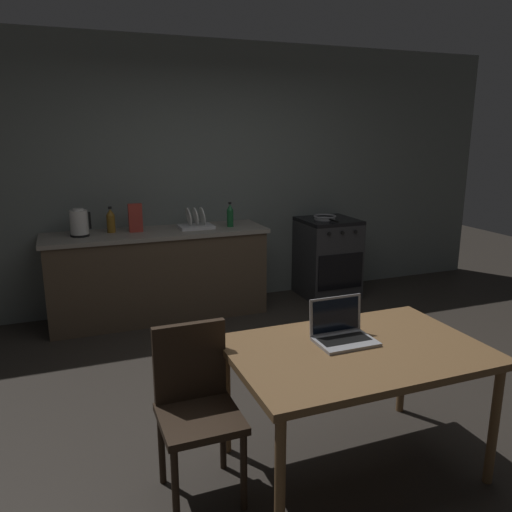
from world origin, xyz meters
TOP-DOWN VIEW (x-y plane):
  - ground_plane at (0.00, 0.00)m, footprint 12.00×12.00m
  - back_wall at (0.30, 2.38)m, footprint 6.40×0.10m
  - kitchen_counter at (-0.61, 2.03)m, footprint 2.16×0.64m
  - stove_oven at (1.30, 2.03)m, footprint 0.60×0.62m
  - dining_table at (-0.06, -0.73)m, footprint 1.35×0.89m
  - chair at (-0.91, -0.58)m, footprint 0.40×0.40m
  - laptop at (-0.08, -0.62)m, footprint 0.32×0.24m
  - electric_kettle at (-1.32, 2.03)m, footprint 0.19×0.17m
  - bottle at (0.13, 1.98)m, footprint 0.07×0.07m
  - frying_pan at (1.24, 2.00)m, footprint 0.25×0.42m
  - cereal_box at (-0.81, 2.05)m, footprint 0.13×0.05m
  - dish_rack at (-0.22, 2.03)m, footprint 0.34×0.26m
  - bottle_b at (-1.03, 2.11)m, footprint 0.08×0.08m

SIDE VIEW (x-z plane):
  - ground_plane at x=0.00m, z-range 0.00..0.00m
  - stove_oven at x=1.30m, z-range 0.00..0.88m
  - kitchen_counter at x=-0.61m, z-range 0.00..0.89m
  - chair at x=-0.91m, z-range 0.07..0.95m
  - dining_table at x=-0.06m, z-range 0.29..1.01m
  - laptop at x=-0.08m, z-range 0.65..0.88m
  - frying_pan at x=1.24m, z-range 0.89..0.93m
  - dish_rack at x=-0.22m, z-range 0.83..1.04m
  - bottle_b at x=-1.03m, z-range 0.88..1.13m
  - bottle at x=0.13m, z-range 0.88..1.13m
  - electric_kettle at x=-1.32m, z-range 0.88..1.14m
  - cereal_box at x=-0.81m, z-range 0.89..1.16m
  - back_wall at x=0.30m, z-range 0.00..2.74m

